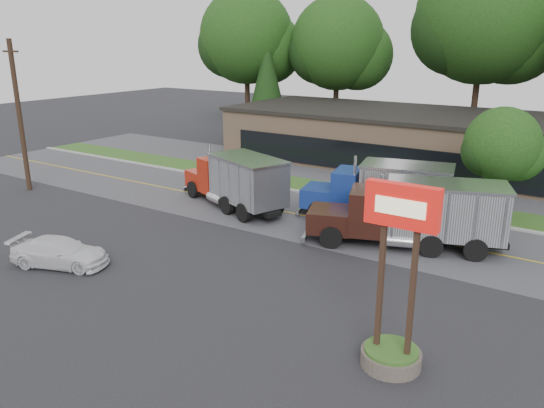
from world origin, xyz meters
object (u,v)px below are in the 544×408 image
at_px(dump_truck_maroon, 417,213).
at_px(rally_car, 60,252).
at_px(bilo_sign, 395,308).
at_px(dump_truck_red, 237,180).
at_px(dump_truck_blue, 385,190).
at_px(utility_pole, 19,116).

distance_m(dump_truck_maroon, rally_car, 16.96).
distance_m(bilo_sign, dump_truck_red, 17.49).
bearing_deg(dump_truck_blue, dump_truck_red, 4.70).
xyz_separation_m(dump_truck_red, dump_truck_maroon, (11.23, -0.31, 0.00)).
bearing_deg(dump_truck_red, dump_truck_maroon, -160.95).
bearing_deg(rally_car, dump_truck_blue, -56.60).
relative_size(utility_pole, dump_truck_maroon, 1.03).
relative_size(dump_truck_red, rally_car, 1.97).
bearing_deg(rally_car, bilo_sign, -108.20).
height_order(utility_pole, bilo_sign, utility_pole).
height_order(dump_truck_blue, dump_truck_maroon, same).
bearing_deg(bilo_sign, dump_truck_blue, 112.99).
bearing_deg(dump_truck_blue, dump_truck_maroon, 121.57).
relative_size(utility_pole, dump_truck_blue, 1.16).
bearing_deg(dump_truck_maroon, utility_pole, -10.14).
xyz_separation_m(dump_truck_blue, rally_car, (-9.91, -14.03, -1.16)).
bearing_deg(bilo_sign, rally_car, -176.83).
xyz_separation_m(utility_pole, dump_truck_blue, (22.91, 7.18, -3.29)).
xyz_separation_m(dump_truck_blue, dump_truck_maroon, (2.86, -2.93, 0.01)).
height_order(utility_pole, dump_truck_blue, utility_pole).
distance_m(bilo_sign, dump_truck_maroon, 10.60).
bearing_deg(rally_car, dump_truck_red, -29.09).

